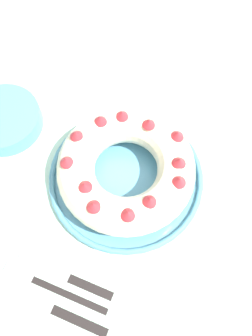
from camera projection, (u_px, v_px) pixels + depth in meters
ground_plane at (121, 245)px, 1.37m from camera, size 8.00×8.00×0.00m
dining_table at (116, 192)px, 0.76m from camera, size 1.41×1.26×0.73m
serving_dish at (126, 177)px, 0.69m from camera, size 0.32×0.32×0.02m
bundt_cake at (126, 168)px, 0.64m from camera, size 0.27×0.27×0.09m
fork at (47, 286)px, 0.61m from camera, size 0.02×0.21×0.01m
serving_knife at (55, 310)px, 0.59m from camera, size 0.02×0.24×0.01m
cake_knife at (71, 279)px, 0.61m from camera, size 0.02×0.20×0.01m
side_bowl at (4, 120)px, 0.73m from camera, size 0.17×0.17×0.04m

